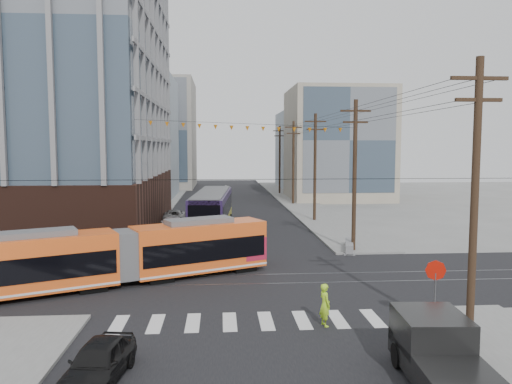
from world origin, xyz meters
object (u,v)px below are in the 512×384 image
(streetcar, at_px, (124,256))
(pickup_truck, at_px, (450,365))
(city_bus, at_px, (212,211))
(black_sedan, at_px, (98,362))

(streetcar, height_order, pickup_truck, streetcar)
(city_bus, relative_size, black_sedan, 3.35)
(streetcar, relative_size, black_sedan, 4.27)
(city_bus, distance_m, pickup_truck, 31.35)
(streetcar, distance_m, black_sedan, 11.82)
(streetcar, relative_size, city_bus, 1.28)
(streetcar, bearing_deg, pickup_truck, -72.64)
(streetcar, relative_size, pickup_truck, 2.80)
(pickup_truck, distance_m, black_sedan, 11.11)
(streetcar, distance_m, pickup_truck, 18.27)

